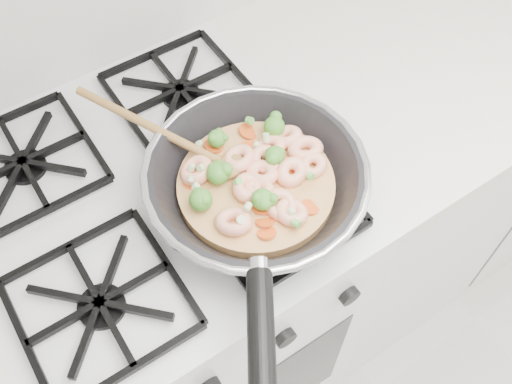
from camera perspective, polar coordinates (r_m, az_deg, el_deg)
stove at (r=1.36m, az=-7.78°, el=-10.15°), size 0.60×0.60×0.92m
counter_right at (r=1.65m, az=17.12°, el=4.27°), size 1.00×0.60×0.90m
skillet at (r=0.89m, az=-0.03°, el=0.95°), size 0.38×0.60×0.09m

